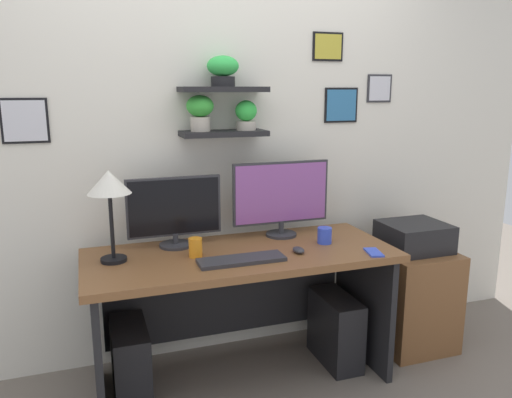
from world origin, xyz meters
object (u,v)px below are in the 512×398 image
desk_lamp (109,188)px  computer_tower_right (336,329)px  keyboard (242,260)px  computer_mouse (298,250)px  computer_tower_left (130,362)px  coffee_mug (325,235)px  pen_cup (195,247)px  drawer_cabinet (410,297)px  printer (414,237)px  monitor_left (174,211)px  cell_phone (374,252)px  monitor_right (281,196)px  desk (239,285)px

desk_lamp → computer_tower_right: size_ratio=1.12×
keyboard → computer_mouse: size_ratio=4.89×
computer_tower_left → coffee_mug: bearing=-1.8°
computer_mouse → computer_tower_right: 0.64m
computer_tower_left → computer_tower_right: computer_tower_right is taller
pen_cup → desk_lamp: bearing=171.3°
keyboard → computer_tower_right: 0.85m
drawer_cabinet → printer: bearing=0.0°
computer_mouse → computer_tower_right: computer_mouse is taller
monitor_left → printer: 1.47m
cell_phone → printer: 0.57m
keyboard → drawer_cabinet: (1.18, 0.21, -0.45)m
pen_cup → computer_tower_left: pen_cup is taller
computer_tower_right → keyboard: bearing=-167.0°
cell_phone → desk_lamp: bearing=179.4°
computer_mouse → printer: bearing=11.4°
keyboard → cell_phone: size_ratio=3.14×
monitor_right → coffee_mug: size_ratio=6.47×
monitor_left → desk_lamp: size_ratio=1.11×
printer → computer_tower_right: 0.75m
keyboard → printer: 1.20m
drawer_cabinet → computer_tower_right: bearing=-173.6°
computer_tower_left → computer_tower_right: bearing=-1.7°
computer_tower_right → computer_mouse: bearing=-160.0°
desk → computer_tower_right: desk is taller
drawer_cabinet → computer_tower_left: drawer_cabinet is taller
computer_tower_right → coffee_mug: bearing=-179.4°
computer_mouse → cell_phone: bearing=-20.1°
desk_lamp → computer_tower_left: desk_lamp is taller
printer → keyboard: bearing=-170.0°
keyboard → desk_lamp: (-0.61, 0.21, 0.37)m
monitor_left → cell_phone: bearing=-25.8°
monitor_left → computer_tower_left: 0.83m
desk → drawer_cabinet: size_ratio=2.64×
coffee_mug → printer: 0.66m
monitor_right → cell_phone: (0.34, -0.47, -0.23)m
monitor_right → cell_phone: bearing=-53.9°
computer_tower_left → monitor_right: bearing=11.6°
keyboard → computer_tower_right: (0.63, 0.14, -0.55)m
keyboard → drawer_cabinet: 1.28m
computer_mouse → printer: (0.85, 0.17, -0.06)m
desk → printer: printer is taller
printer → monitor_left: bearing=173.7°
computer_mouse → computer_tower_right: bearing=20.0°
monitor_right → pen_cup: 0.63m
monitor_left → computer_mouse: (0.59, -0.33, -0.18)m
keyboard → printer: bearing=10.0°
printer → coffee_mug: bearing=-174.4°
desk → desk_lamp: (-0.65, 0.01, 0.59)m
cell_phone → monitor_right: bearing=139.1°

